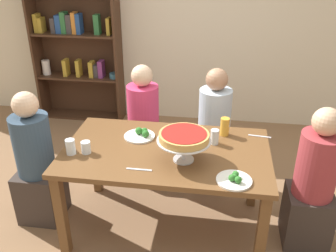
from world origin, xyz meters
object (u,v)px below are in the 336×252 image
object	(u,v)px
cutlery_knife_near	(139,169)
water_glass_clear_far	(215,137)
water_glass_clear_spare	(71,147)
diner_head_east	(312,189)
beer_glass_amber_tall	(225,127)
dining_table	(166,160)
cutlery_fork_near	(196,131)
bookshelf	(76,33)
cutlery_fork_far	(260,136)
diner_head_west	(37,167)
diner_far_right	(213,135)
diner_far_left	(144,130)
water_glass_clear_near	(86,147)
salad_plate_near_diner	(141,135)
deep_dish_pizza_stand	(184,138)
salad_plate_far_diner	(234,179)

from	to	relation	value
cutlery_knife_near	water_glass_clear_far	bearing A→B (deg)	41.92
water_glass_clear_spare	diner_head_east	bearing A→B (deg)	5.47
diner_head_east	beer_glass_amber_tall	xyz separation A→B (m)	(-0.68, 0.30, 0.32)
cutlery_knife_near	dining_table	bearing A→B (deg)	64.62
beer_glass_amber_tall	cutlery_fork_near	xyz separation A→B (m)	(-0.23, 0.04, -0.07)
bookshelf	cutlery_knife_near	distance (m)	2.68
beer_glass_amber_tall	cutlery_knife_near	size ratio (longest dim) A/B	0.82
water_glass_clear_far	cutlery_fork_far	size ratio (longest dim) A/B	0.66
bookshelf	water_glass_clear_far	xyz separation A→B (m)	(1.80, -1.87, -0.32)
bookshelf	cutlery_fork_far	xyz separation A→B (m)	(2.16, -1.70, -0.38)
dining_table	diner_head_west	distance (m)	1.08
diner_far_right	diner_far_left	distance (m)	0.68
diner_far_right	water_glass_clear_near	world-z (taller)	diner_far_right
diner_head_east	water_glass_clear_spare	world-z (taller)	diner_head_east
diner_head_west	water_glass_clear_spare	xyz separation A→B (m)	(0.38, -0.14, 0.31)
salad_plate_near_diner	cutlery_knife_near	xyz separation A→B (m)	(0.09, -0.47, -0.02)
deep_dish_pizza_stand	cutlery_knife_near	distance (m)	0.38
bookshelf	diner_far_left	size ratio (longest dim) A/B	1.92
dining_table	cutlery_fork_far	size ratio (longest dim) A/B	8.63
dining_table	diner_head_east	distance (m)	1.12
bookshelf	beer_glass_amber_tall	size ratio (longest dim) A/B	14.99
diner_far_left	bookshelf	bearing A→B (deg)	-138.70
diner_far_right	water_glass_clear_near	size ratio (longest dim) A/B	12.35
diner_far_right	deep_dish_pizza_stand	world-z (taller)	diner_far_right
diner_far_right	diner_head_west	xyz separation A→B (m)	(-1.41, -0.78, 0.00)
water_glass_clear_near	water_glass_clear_far	xyz separation A→B (m)	(0.93, 0.28, 0.01)
diner_far_left	beer_glass_amber_tall	distance (m)	0.95
diner_far_right	water_glass_clear_far	xyz separation A→B (m)	(0.02, -0.61, 0.31)
diner_head_west	salad_plate_near_diner	bearing A→B (deg)	12.78
dining_table	deep_dish_pizza_stand	world-z (taller)	deep_dish_pizza_stand
dining_table	diner_far_right	size ratio (longest dim) A/B	1.35
diner_head_east	water_glass_clear_spare	xyz separation A→B (m)	(-1.79, -0.17, 0.31)
deep_dish_pizza_stand	water_glass_clear_far	bearing A→B (deg)	52.54
deep_dish_pizza_stand	water_glass_clear_far	distance (m)	0.37
salad_plate_far_diner	cutlery_fork_near	world-z (taller)	salad_plate_far_diner
deep_dish_pizza_stand	cutlery_fork_far	world-z (taller)	deep_dish_pizza_stand
deep_dish_pizza_stand	salad_plate_far_diner	distance (m)	0.45
dining_table	water_glass_clear_far	xyz separation A→B (m)	(0.36, 0.15, 0.15)
dining_table	salad_plate_far_diner	world-z (taller)	salad_plate_far_diner
bookshelf	cutlery_fork_far	world-z (taller)	bookshelf
diner_head_east	diner_far_right	world-z (taller)	same
diner_head_west	cutlery_knife_near	bearing A→B (deg)	-16.76
diner_far_right	diner_head_west	world-z (taller)	same
salad_plate_far_diner	water_glass_clear_spare	distance (m)	1.20
diner_far_left	deep_dish_pizza_stand	size ratio (longest dim) A/B	3.00
salad_plate_near_diner	water_glass_clear_far	world-z (taller)	water_glass_clear_far
salad_plate_near_diner	cutlery_fork_far	bearing A→B (deg)	8.79
salad_plate_far_diner	water_glass_clear_far	xyz separation A→B (m)	(-0.15, 0.49, 0.04)
diner_head_east	cutlery_knife_near	world-z (taller)	diner_head_east
bookshelf	cutlery_fork_far	size ratio (longest dim) A/B	12.29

